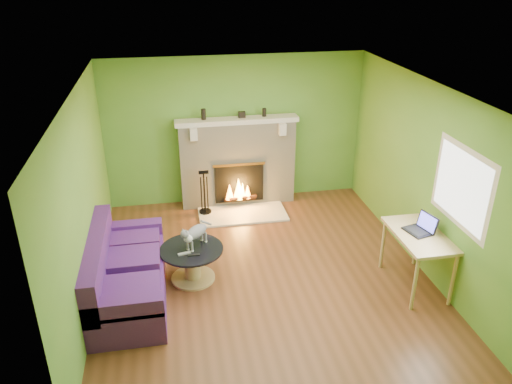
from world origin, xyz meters
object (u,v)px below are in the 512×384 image
(coffee_table, at_px, (192,261))
(cat, at_px, (196,234))
(sofa, at_px, (124,275))
(desk, at_px, (419,240))

(coffee_table, xyz_separation_m, cat, (0.08, 0.05, 0.39))
(sofa, xyz_separation_m, cat, (0.97, 0.30, 0.32))
(desk, bearing_deg, sofa, 173.64)
(cat, bearing_deg, desk, 28.92)
(desk, distance_m, cat, 2.93)
(coffee_table, height_order, cat, cat)
(desk, height_order, cat, cat)
(coffee_table, bearing_deg, cat, 32.01)
(sofa, relative_size, desk, 1.85)
(coffee_table, relative_size, cat, 1.47)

